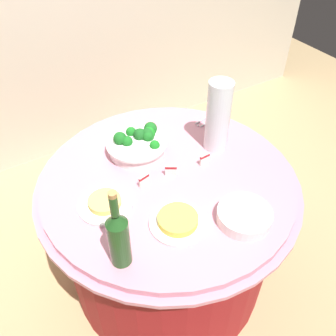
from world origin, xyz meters
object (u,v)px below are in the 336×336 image
Objects in this scene: broccoli_bowl at (138,144)px; plate_stack at (244,216)px; food_plate_noodles at (105,203)px; label_placard_rear at (171,170)px; label_placard_front at (205,159)px; wine_bottle at (119,237)px; serving_tongs at (207,120)px; label_placard_mid at (144,180)px; food_plate_fried_egg at (178,221)px; decorative_fruit_vase at (218,120)px.

plate_stack is (0.15, -0.58, -0.02)m from broccoli_bowl.
food_plate_noodles is 0.32m from label_placard_rear.
label_placard_front is (0.21, -0.23, -0.01)m from broccoli_bowl.
wine_bottle reaches higher than label_placard_front.
broccoli_bowl is 1.68× the size of serving_tongs.
food_plate_noodles is (-0.27, -0.24, -0.03)m from broccoli_bowl.
label_placard_mid is (-0.24, 0.37, 0.01)m from plate_stack.
label_placard_front is 1.00× the size of label_placard_rear.
label_placard_mid is (0.19, 0.02, 0.02)m from food_plate_noodles.
plate_stack is 0.95× the size of food_plate_fried_egg.
wine_bottle is 6.11× the size of label_placard_rear.
plate_stack is at bearing -26.98° from food_plate_fried_egg.
decorative_fruit_vase is 0.44m from label_placard_mid.
broccoli_bowl is at bearing 154.91° from decorative_fruit_vase.
food_plate_noodles is at bearing -138.88° from broccoli_bowl.
decorative_fruit_vase is at bearing -25.09° from broccoli_bowl.
food_plate_fried_egg is 4.00× the size of label_placard_mid.
label_placard_mid is at bearing 92.47° from food_plate_fried_egg.
label_placard_front is at bearing 26.28° from wine_bottle.
food_plate_fried_egg is 4.00× the size of label_placard_rear.
wine_bottle is 0.93m from serving_tongs.
plate_stack is 0.38m from label_placard_rear.
plate_stack reaches higher than food_plate_fried_egg.
food_plate_fried_egg is at bearing -115.74° from label_placard_rear.
plate_stack is 0.48m from decorative_fruit_vase.
label_placard_front is (0.29, 0.23, 0.01)m from food_plate_fried_egg.
decorative_fruit_vase reaches higher than broccoli_bowl.
broccoli_bowl is 0.47m from food_plate_fried_egg.
label_placard_rear is (0.12, 0.24, 0.01)m from food_plate_fried_egg.
label_placard_front is 0.17m from label_placard_rear.
serving_tongs is at bearing 5.47° from broccoli_bowl.
decorative_fruit_vase is 0.62m from food_plate_noodles.
broccoli_bowl is 0.23m from label_placard_mid.
label_placard_rear is (0.32, 0.02, 0.02)m from food_plate_noodles.
label_placard_mid reaches higher than food_plate_noodles.
plate_stack is 1.26× the size of serving_tongs.
label_placard_front reaches higher than food_plate_noodles.
label_placard_mid reaches higher than plate_stack.
label_placard_rear is at bearing -2.96° from label_placard_mid.
label_placard_mid is 0.13m from label_placard_rear.
label_placard_mid is at bearing 122.94° from plate_stack.
decorative_fruit_vase is 6.18× the size of label_placard_mid.
wine_bottle reaches higher than serving_tongs.
plate_stack is 0.35m from label_placard_front.
label_placard_mid reaches higher than food_plate_fried_egg.
label_placard_front is at bearing 0.33° from food_plate_noodles.
label_placard_mid is at bearing -111.08° from broccoli_bowl.
label_placard_mid is 1.00× the size of label_placard_rear.
serving_tongs is (0.75, 0.54, -0.12)m from wine_bottle.
food_plate_fried_egg is (-0.07, -0.47, -0.03)m from broccoli_bowl.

